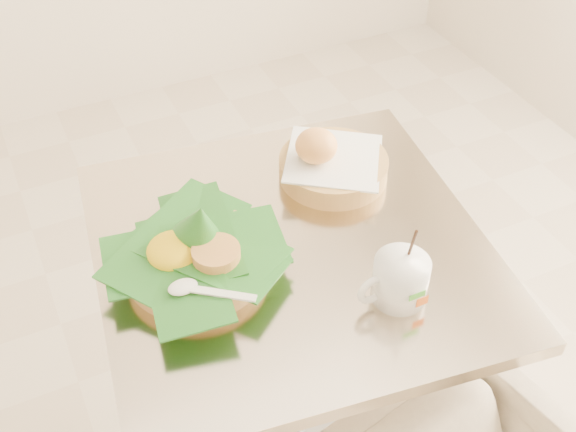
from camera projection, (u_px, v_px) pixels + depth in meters
name	position (u px, v px, depth m)	size (l,w,h in m)	color
cafe_table	(290.00, 322.00, 1.46)	(0.78, 0.78, 0.75)	gray
rice_basket	(195.00, 251.00, 1.24)	(0.31, 0.31, 0.16)	tan
bread_basket	(331.00, 163.00, 1.44)	(0.26, 0.26, 0.11)	tan
coffee_mug	(399.00, 279.00, 1.19)	(0.13, 0.10, 0.16)	white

